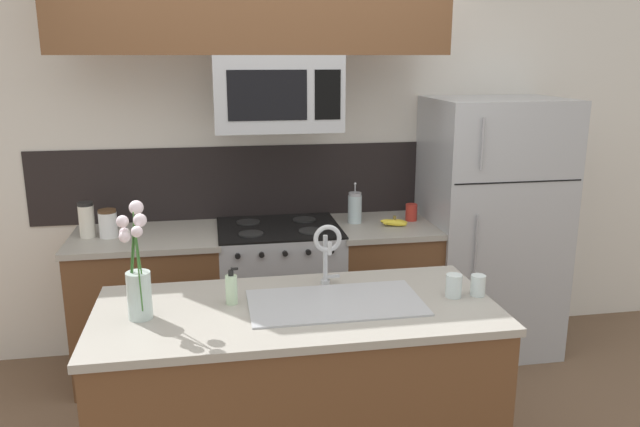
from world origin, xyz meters
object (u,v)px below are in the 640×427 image
object	(u,v)px
drinking_glass	(454,286)
spare_glass	(478,285)
storage_jar_tall	(87,220)
refrigerator	(489,226)
french_press	(355,208)
stove_range	(280,296)
storage_jar_medium	(108,223)
banana_bunch	(395,222)
flower_vase	(138,281)
microwave	(277,93)
coffee_tin	(411,212)
dish_soap_bottle	(231,289)
sink_faucet	(327,247)

from	to	relation	value
drinking_glass	spare_glass	xyz separation A→B (m)	(0.11, -0.00, -0.00)
spare_glass	storage_jar_tall	bearing A→B (deg)	146.04
refrigerator	french_press	size ratio (longest dim) A/B	6.38
stove_range	storage_jar_medium	bearing A→B (deg)	-179.69
banana_bunch	flower_vase	world-z (taller)	flower_vase
microwave	coffee_tin	distance (m)	1.18
refrigerator	storage_jar_tall	size ratio (longest dim) A/B	7.93
dish_soap_bottle	spare_glass	distance (m)	1.11
french_press	microwave	bearing A→B (deg)	-170.84
sink_faucet	drinking_glass	size ratio (longest dim) A/B	2.91
french_press	sink_faucet	bearing A→B (deg)	-109.49
stove_range	coffee_tin	world-z (taller)	coffee_tin
spare_glass	banana_bunch	bearing A→B (deg)	91.37
microwave	spare_glass	distance (m)	1.66
sink_faucet	spare_glass	world-z (taller)	sink_faucet
storage_jar_tall	french_press	bearing A→B (deg)	1.46
coffee_tin	flower_vase	size ratio (longest dim) A/B	0.23
storage_jar_tall	drinking_glass	xyz separation A→B (m)	(1.79, -1.28, -0.05)
storage_jar_medium	sink_faucet	distance (m)	1.54
stove_range	drinking_glass	bearing A→B (deg)	-62.83
storage_jar_tall	dish_soap_bottle	distance (m)	1.44
flower_vase	drinking_glass	bearing A→B (deg)	-0.16
french_press	storage_jar_medium	bearing A→B (deg)	-177.53
storage_jar_tall	sink_faucet	size ratio (longest dim) A/B	0.70
storage_jar_tall	coffee_tin	bearing A→B (deg)	0.90
spare_glass	flower_vase	world-z (taller)	flower_vase
storage_jar_tall	storage_jar_medium	bearing A→B (deg)	-10.83
dish_soap_bottle	drinking_glass	xyz separation A→B (m)	(0.99, -0.09, -0.02)
banana_bunch	flower_vase	size ratio (longest dim) A/B	0.39
refrigerator	dish_soap_bottle	distance (m)	2.13
coffee_tin	drinking_glass	size ratio (longest dim) A/B	1.05
storage_jar_tall	spare_glass	world-z (taller)	storage_jar_tall
stove_range	coffee_tin	size ratio (longest dim) A/B	8.45
refrigerator	drinking_glass	bearing A→B (deg)	-120.87
coffee_tin	spare_glass	distance (m)	1.32
spare_glass	french_press	bearing A→B (deg)	101.16
dish_soap_bottle	drinking_glass	world-z (taller)	dish_soap_bottle
stove_range	storage_jar_medium	distance (m)	1.15
stove_range	french_press	bearing A→B (deg)	6.82
banana_bunch	microwave	bearing A→B (deg)	176.97
french_press	dish_soap_bottle	distance (m)	1.49
stove_range	coffee_tin	xyz separation A→B (m)	(0.88, 0.05, 0.50)
storage_jar_medium	spare_glass	xyz separation A→B (m)	(1.79, -1.26, -0.04)
microwave	spare_glass	size ratio (longest dim) A/B	7.84
stove_range	french_press	xyz separation A→B (m)	(0.50, 0.06, 0.55)
stove_range	drinking_glass	world-z (taller)	drinking_glass
refrigerator	storage_jar_medium	size ratio (longest dim) A/B	10.08
banana_bunch	drinking_glass	xyz separation A→B (m)	(-0.09, -1.21, 0.03)
stove_range	french_press	size ratio (longest dim) A/B	3.48
microwave	banana_bunch	size ratio (longest dim) A/B	3.92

